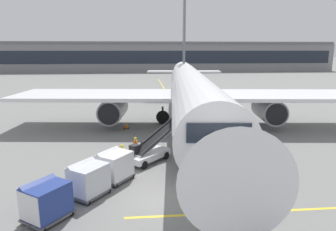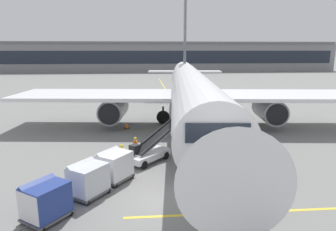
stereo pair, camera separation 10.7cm
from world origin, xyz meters
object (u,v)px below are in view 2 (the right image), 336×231
at_px(baggage_cart_lead, 114,165).
at_px(ground_crew_by_loader, 135,147).
at_px(belt_loader, 150,150).
at_px(safety_cone_engine_keepout, 127,125).
at_px(baggage_cart_third, 45,200).
at_px(parked_airplane, 191,91).
at_px(ground_crew_by_carts, 122,163).
at_px(baggage_cart_second, 88,179).
at_px(ground_crew_marshaller, 122,155).

height_order(baggage_cart_lead, ground_crew_by_loader, baggage_cart_lead).
bearing_deg(belt_loader, safety_cone_engine_keepout, 102.59).
xyz_separation_m(belt_loader, baggage_cart_third, (-5.11, -7.57, 0.19)).
bearing_deg(parked_airplane, ground_crew_by_carts, -116.29).
distance_m(baggage_cart_lead, baggage_cart_third, 5.10).
xyz_separation_m(baggage_cart_lead, ground_crew_by_carts, (0.46, 0.37, -0.00)).
xyz_separation_m(parked_airplane, baggage_cart_lead, (-6.86, -13.31, -2.78)).
bearing_deg(baggage_cart_third, ground_crew_by_carts, 54.34).
bearing_deg(belt_loader, ground_crew_by_loader, 170.41).
bearing_deg(baggage_cart_second, ground_crew_by_loader, 65.19).
height_order(belt_loader, baggage_cart_third, belt_loader).
relative_size(baggage_cart_third, ground_crew_by_carts, 1.54).
distance_m(baggage_cart_second, baggage_cart_third, 2.80).
bearing_deg(ground_crew_by_carts, safety_cone_engine_keepout, 91.47).
bearing_deg(baggage_cart_third, baggage_cart_second, 55.78).
bearing_deg(ground_crew_by_carts, belt_loader, 58.57).
bearing_deg(baggage_cart_third, baggage_cart_lead, 56.14).
bearing_deg(parked_airplane, baggage_cart_lead, -117.26).
relative_size(ground_crew_marshaller, safety_cone_engine_keepout, 2.73).
relative_size(baggage_cart_third, safety_cone_engine_keepout, 4.19).
height_order(belt_loader, ground_crew_marshaller, belt_loader).
distance_m(belt_loader, ground_crew_marshaller, 2.43).
relative_size(baggage_cart_second, ground_crew_marshaller, 1.54).
relative_size(belt_loader, baggage_cart_second, 1.80).
distance_m(ground_crew_by_loader, safety_cone_engine_keepout, 9.44).
bearing_deg(safety_cone_engine_keepout, belt_loader, -77.41).
distance_m(baggage_cart_second, ground_crew_by_carts, 2.88).
bearing_deg(belt_loader, baggage_cart_third, -124.06).
distance_m(baggage_cart_third, ground_crew_by_loader, 8.75).
height_order(parked_airplane, safety_cone_engine_keepout, parked_airplane).
bearing_deg(parked_airplane, safety_cone_engine_keepout, -176.07).
bearing_deg(safety_cone_engine_keepout, ground_crew_by_carts, -88.53).
xyz_separation_m(belt_loader, baggage_cart_second, (-3.54, -5.25, 0.19)).
distance_m(baggage_cart_third, safety_cone_engine_keepout, 17.36).
bearing_deg(baggage_cart_lead, parked_airplane, 62.74).
relative_size(baggage_cart_second, ground_crew_by_carts, 1.54).
xyz_separation_m(ground_crew_by_carts, ground_crew_marshaller, (-0.10, 1.45, 0.00)).
bearing_deg(baggage_cart_lead, ground_crew_by_loader, 70.51).
distance_m(belt_loader, safety_cone_engine_keepout, 9.77).
xyz_separation_m(parked_airplane, belt_loader, (-4.59, -9.98, -2.97)).
distance_m(ground_crew_by_loader, ground_crew_by_carts, 3.23).
bearing_deg(parked_airplane, belt_loader, -114.67).
height_order(baggage_cart_lead, safety_cone_engine_keepout, baggage_cart_lead).
relative_size(baggage_cart_lead, safety_cone_engine_keepout, 4.19).
bearing_deg(baggage_cart_lead, ground_crew_marshaller, 78.70).
xyz_separation_m(parked_airplane, baggage_cart_second, (-8.13, -15.24, -2.78)).
distance_m(belt_loader, ground_crew_by_carts, 3.47).
bearing_deg(ground_crew_by_loader, ground_crew_marshaller, -117.55).
distance_m(belt_loader, baggage_cart_third, 9.13).
bearing_deg(safety_cone_engine_keepout, ground_crew_marshaller, -88.85).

